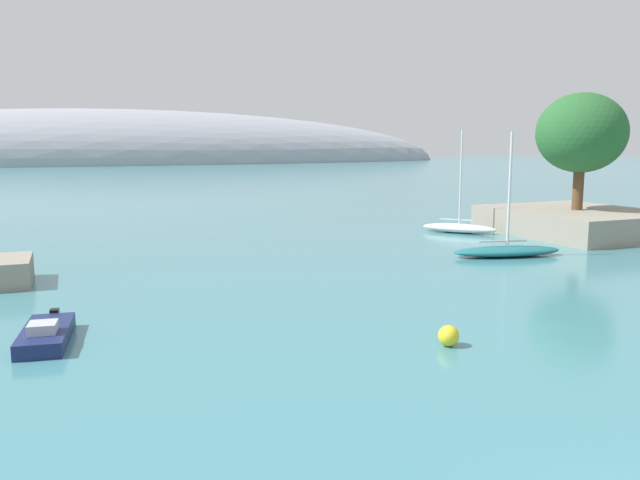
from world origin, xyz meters
The scene contains 7 objects.
shore_outcrop centered at (31.59, 34.66, 1.07)m, with size 12.00×14.23×2.14m, color gray.
tree_clump_shore centered at (31.29, 34.50, 8.69)m, with size 7.51×7.51×9.97m.
distant_ridge centered at (15.46, 253.80, 0.00)m, with size 281.76×67.51×41.07m, color #999EA8.
sailboat_teal_near_shore centered at (18.53, 27.96, 0.45)m, with size 8.19×4.03×8.65m.
sailboat_white_mid_mooring centered at (22.55, 39.32, 0.49)m, with size 5.71×6.35×9.00m.
motorboat_navy_foreground centered at (-11.40, 19.26, 0.35)m, with size 2.40×5.16×1.00m.
mooring_buoy_yellow centered at (3.12, 12.55, 0.42)m, with size 0.83×0.83×0.83m, color yellow.
Camera 1 is at (-11.19, -7.96, 7.91)m, focal length 36.33 mm.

